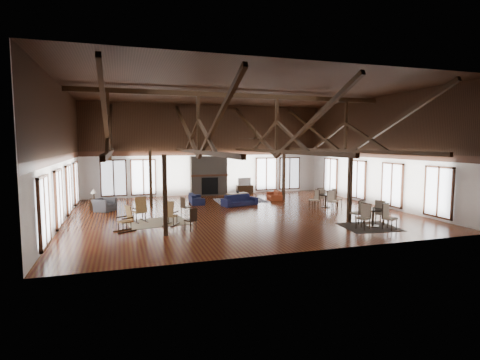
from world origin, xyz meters
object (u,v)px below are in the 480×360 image
object	(u,v)px
sofa_orange	(274,195)
cafe_table_near	(373,214)
coffee_table	(237,194)
cafe_table_far	(326,198)
sofa_navy_left	(196,198)
armchair	(104,205)
sofa_navy_front	(240,200)
tv_console	(245,189)

from	to	relation	value
sofa_orange	cafe_table_near	xyz separation A→B (m)	(0.93, -8.31, 0.26)
coffee_table	cafe_table_far	size ratio (longest dim) A/B	0.72
sofa_navy_left	armchair	size ratio (longest dim) A/B	1.89
sofa_navy_front	coffee_table	bearing A→B (deg)	62.88
sofa_navy_front	tv_console	size ratio (longest dim) A/B	1.77
cafe_table_far	tv_console	xyz separation A→B (m)	(-2.42, 6.62, -0.21)
sofa_navy_left	armchair	world-z (taller)	armchair
armchair	cafe_table_far	bearing A→B (deg)	-68.60
sofa_orange	armchair	xyz separation A→B (m)	(-9.87, -1.16, 0.07)
sofa_orange	sofa_navy_left	bearing A→B (deg)	-77.08
cafe_table_far	tv_console	bearing A→B (deg)	110.09
armchair	cafe_table_near	xyz separation A→B (m)	(10.81, -7.15, 0.19)
coffee_table	cafe_table_near	world-z (taller)	cafe_table_near
sofa_navy_left	cafe_table_far	size ratio (longest dim) A/B	1.01
sofa_navy_front	coffee_table	distance (m)	1.60
cafe_table_near	cafe_table_far	size ratio (longest dim) A/B	1.07
armchair	sofa_navy_front	bearing A→B (deg)	-59.91
coffee_table	cafe_table_near	xyz separation A→B (m)	(3.32, -8.30, 0.10)
tv_console	coffee_table	bearing A→B (deg)	-115.63
sofa_navy_left	cafe_table_near	world-z (taller)	cafe_table_near
coffee_table	cafe_table_near	distance (m)	8.95
cafe_table_far	sofa_navy_front	bearing A→B (deg)	154.80
cafe_table_far	armchair	bearing A→B (deg)	168.04
sofa_navy_front	sofa_orange	size ratio (longest dim) A/B	1.13
cafe_table_far	tv_console	distance (m)	7.06
coffee_table	armchair	distance (m)	7.57
cafe_table_far	cafe_table_near	bearing A→B (deg)	-96.82
sofa_navy_left	cafe_table_far	bearing A→B (deg)	-115.51
armchair	cafe_table_near	bearing A→B (deg)	-90.14
sofa_navy_front	tv_console	world-z (taller)	sofa_navy_front
cafe_table_near	sofa_navy_left	bearing A→B (deg)	125.21
sofa_orange	tv_console	xyz separation A→B (m)	(-0.92, 3.05, 0.02)
sofa_navy_left	coffee_table	world-z (taller)	sofa_navy_left
sofa_navy_front	cafe_table_near	world-z (taller)	cafe_table_near
armchair	tv_console	xyz separation A→B (m)	(8.95, 4.21, -0.04)
sofa_navy_front	coffee_table	xyz separation A→B (m)	(0.36, 1.56, 0.13)
sofa_navy_left	coffee_table	size ratio (longest dim) A/B	1.40
sofa_orange	cafe_table_far	xyz separation A→B (m)	(1.50, -3.57, 0.23)
cafe_table_near	cafe_table_far	world-z (taller)	cafe_table_near
sofa_navy_front	cafe_table_near	size ratio (longest dim) A/B	1.00
sofa_navy_front	sofa_navy_left	xyz separation A→B (m)	(-2.14, 1.51, -0.02)
cafe_table_near	tv_console	bearing A→B (deg)	99.27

